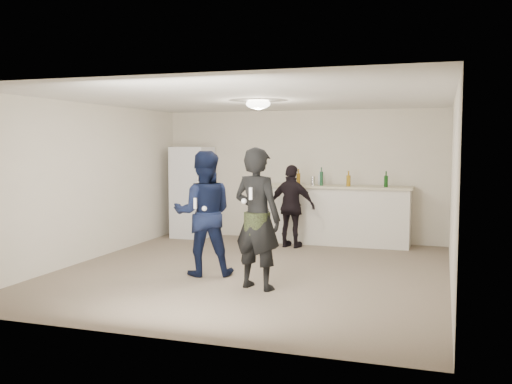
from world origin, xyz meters
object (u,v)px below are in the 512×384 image
(fridge, at_px, (193,192))
(man, at_px, (204,213))
(woman, at_px, (257,219))
(counter, at_px, (338,216))
(spectator, at_px, (292,206))
(shaker, at_px, (313,181))

(fridge, relative_size, man, 1.02)
(man, xyz_separation_m, woman, (0.96, -0.50, 0.03))
(fridge, distance_m, woman, 4.31)
(counter, xyz_separation_m, man, (-1.37, -3.07, 0.36))
(man, distance_m, woman, 1.08)
(counter, distance_m, woman, 3.62)
(fridge, xyz_separation_m, spectator, (2.19, -0.53, -0.16))
(shaker, xyz_separation_m, woman, (0.04, -3.45, -0.27))
(counter, height_order, woman, woman)
(woman, distance_m, spectator, 3.00)
(fridge, bearing_deg, spectator, -13.55)
(shaker, distance_m, woman, 3.46)
(woman, relative_size, spectator, 1.22)
(counter, bearing_deg, man, -113.97)
(man, bearing_deg, counter, -135.70)
(fridge, relative_size, shaker, 10.59)
(counter, relative_size, spectator, 1.75)
(counter, relative_size, woman, 1.43)
(fridge, height_order, spectator, fridge)
(counter, height_order, fridge, fridge)
(counter, bearing_deg, woman, -96.48)
(woman, bearing_deg, spectator, -68.26)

